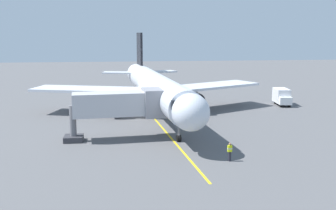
{
  "coord_description": "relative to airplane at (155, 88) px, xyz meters",
  "views": [
    {
      "loc": [
        3.38,
        54.02,
        11.44
      ],
      "look_at": [
        -2.58,
        7.58,
        3.0
      ],
      "focal_mm": 42.82,
      "sensor_mm": 36.0,
      "label": 1
    }
  ],
  "objects": [
    {
      "name": "airplane",
      "position": [
        0.0,
        0.0,
        0.0
      ],
      "size": [
        34.69,
        40.35,
        11.5
      ],
      "color": "silver",
      "rests_on": "ground"
    },
    {
      "name": "box_truck_near_nose",
      "position": [
        -20.92,
        -5.77,
        -2.62
      ],
      "size": [
        2.46,
        4.79,
        2.62
      ],
      "color": "white",
      "rests_on": "ground"
    },
    {
      "name": "jet_bridge",
      "position": [
        4.41,
        11.69,
        -0.24
      ],
      "size": [
        11.5,
        3.76,
        5.4
      ],
      "color": "#B7B7BC",
      "rests_on": "ground"
    },
    {
      "name": "apron_lead_in_line",
      "position": [
        -0.02,
        6.28,
        -4.0
      ],
      "size": [
        3.57,
        39.88,
        0.01
      ],
      "primitive_type": "cube",
      "rotation": [
        0.0,
        0.0,
        0.08
      ],
      "color": "yellow",
      "rests_on": "ground"
    },
    {
      "name": "ground_plane",
      "position": [
        1.89,
        0.67,
        -4.0
      ],
      "size": [
        220.0,
        220.0,
        0.0
      ],
      "primitive_type": "plane",
      "color": "#565659"
    },
    {
      "name": "ground_crew_marshaller",
      "position": [
        -4.69,
        20.9,
        -3.12
      ],
      "size": [
        0.42,
        0.28,
        1.71
      ],
      "color": "#23232D",
      "rests_on": "ground"
    }
  ]
}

